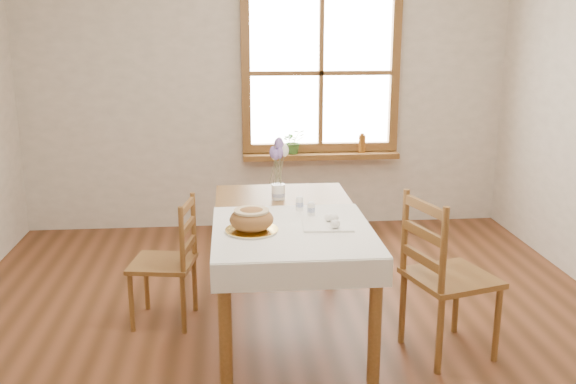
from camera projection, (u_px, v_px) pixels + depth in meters
name	position (u px, v px, depth m)	size (l,w,h in m)	color
ground	(293.00, 350.00, 3.83)	(5.00, 5.00, 0.00)	brown
room_walls	(293.00, 59.00, 3.40)	(4.60, 5.10, 2.65)	#F0E3D0
window	(321.00, 73.00, 5.89)	(1.46, 0.08, 1.46)	brown
window_sill	(321.00, 156.00, 6.01)	(1.46, 0.20, 0.05)	brown
dining_table	(288.00, 229.00, 3.95)	(0.90, 1.60, 0.75)	brown
table_linen	(293.00, 230.00, 3.64)	(0.91, 0.99, 0.01)	white
chair_left	(162.00, 261.00, 4.12)	(0.39, 0.40, 0.83)	brown
chair_right	(451.00, 275.00, 3.70)	(0.45, 0.47, 0.97)	brown
bread_plate	(252.00, 230.00, 3.60)	(0.29, 0.29, 0.02)	white
bread_loaf	(252.00, 217.00, 3.58)	(0.25, 0.25, 0.14)	olive
egg_napkin	(327.00, 225.00, 3.69)	(0.29, 0.24, 0.01)	white
eggs	(327.00, 220.00, 3.68)	(0.22, 0.20, 0.05)	white
salt_shaker	(300.00, 203.00, 4.00)	(0.05, 0.05, 0.09)	white
pepper_shaker	(311.00, 208.00, 3.89)	(0.05, 0.05, 0.09)	white
flower_vase	(278.00, 193.00, 4.26)	(0.09, 0.09, 0.10)	white
lavender_bouquet	(278.00, 164.00, 4.21)	(0.16, 0.16, 0.30)	#715699
potted_plant	(293.00, 144.00, 5.96)	(0.21, 0.23, 0.18)	#3E752E
amber_bottle	(362.00, 143.00, 6.02)	(0.06, 0.06, 0.18)	#95561B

